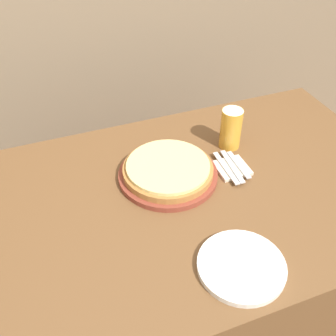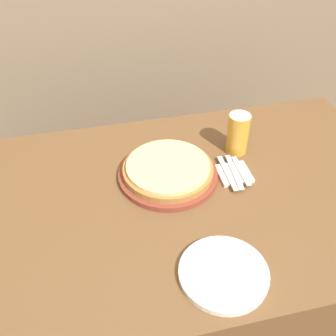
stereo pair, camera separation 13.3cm
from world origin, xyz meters
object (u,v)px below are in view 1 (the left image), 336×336
at_px(pizza_on_board, 168,171).
at_px(dinner_plate, 243,266).
at_px(dinner_knife, 232,166).
at_px(spoon, 239,165).
at_px(fork, 226,168).
at_px(beer_glass, 231,127).

distance_m(pizza_on_board, dinner_plate, 0.43).
xyz_separation_m(pizza_on_board, dinner_knife, (0.23, -0.04, -0.01)).
bearing_deg(dinner_knife, spoon, 0.00).
height_order(fork, dinner_knife, same).
xyz_separation_m(fork, dinner_knife, (0.02, -0.00, 0.00)).
xyz_separation_m(dinner_plate, fork, (0.14, 0.38, 0.01)).
relative_size(beer_glass, dinner_knife, 0.85).
height_order(pizza_on_board, dinner_plate, pizza_on_board).
xyz_separation_m(dinner_plate, dinner_knife, (0.17, 0.38, 0.01)).
distance_m(beer_glass, spoon, 0.15).
height_order(beer_glass, spoon, beer_glass).
bearing_deg(dinner_knife, fork, 180.00).
xyz_separation_m(beer_glass, dinner_plate, (-0.22, -0.51, -0.08)).
relative_size(dinner_plate, fork, 1.34).
distance_m(dinner_plate, spoon, 0.43).
distance_m(dinner_plate, dinner_knife, 0.41).
bearing_deg(fork, dinner_knife, -0.00).
xyz_separation_m(dinner_plate, spoon, (0.19, 0.38, 0.01)).
height_order(dinner_plate, fork, dinner_plate).
relative_size(beer_glass, dinner_plate, 0.64).
distance_m(pizza_on_board, beer_glass, 0.30).
bearing_deg(pizza_on_board, dinner_plate, -82.20).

